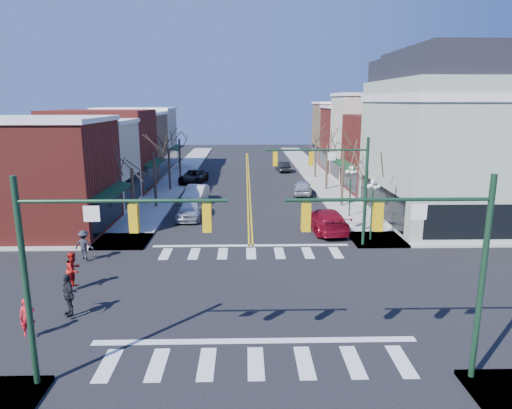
{
  "coord_description": "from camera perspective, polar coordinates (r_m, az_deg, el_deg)",
  "views": [
    {
      "loc": [
        -0.35,
        -21.23,
        9.41
      ],
      "look_at": [
        0.35,
        7.84,
        2.8
      ],
      "focal_mm": 32.0,
      "sensor_mm": 36.0,
      "label": 1
    }
  ],
  "objects": [
    {
      "name": "pedestrian_red_a",
      "position": [
        20.98,
        -26.68,
        -12.47
      ],
      "size": [
        0.68,
        0.59,
        1.57
      ],
      "primitive_type": "imported",
      "rotation": [
        0.0,
        0.0,
        0.44
      ],
      "color": "red",
      "rests_on": "sidewalk_left"
    },
    {
      "name": "pedestrian_dark_b",
      "position": [
        29.16,
        -20.71,
        -4.74
      ],
      "size": [
        1.22,
        0.8,
        1.77
      ],
      "primitive_type": "imported",
      "rotation": [
        0.0,
        0.0,
        3.01
      ],
      "color": "#22222A",
      "rests_on": "sidewalk_left"
    },
    {
      "name": "tree_left_b",
      "position": [
        41.6,
        -12.53,
        2.97
      ],
      "size": [
        0.24,
        0.24,
        5.04
      ],
      "primitive_type": "cylinder",
      "color": "#382B21",
      "rests_on": "ground"
    },
    {
      "name": "traffic_mast_near_right",
      "position": [
        15.75,
        20.78,
        -5.42
      ],
      "size": [
        6.6,
        0.28,
        7.2
      ],
      "color": "#14331E",
      "rests_on": "ground"
    },
    {
      "name": "tree_left_d",
      "position": [
        57.23,
        -9.5,
        5.65
      ],
      "size": [
        0.24,
        0.24,
        4.9
      ],
      "primitive_type": "cylinder",
      "color": "#382B21",
      "rests_on": "ground"
    },
    {
      "name": "tree_right_a",
      "position": [
        34.14,
        13.51,
        0.45
      ],
      "size": [
        0.24,
        0.24,
        4.62
      ],
      "primitive_type": "cylinder",
      "color": "#382B21",
      "rests_on": "ground"
    },
    {
      "name": "bldg_left_brick_a",
      "position": [
        36.69,
        -25.78,
        3.05
      ],
      "size": [
        10.0,
        8.5,
        8.0
      ],
      "primitive_type": "cube",
      "color": "maroon",
      "rests_on": "ground"
    },
    {
      "name": "traffic_mast_near_left",
      "position": [
        15.5,
        -20.98,
        -5.73
      ],
      "size": [
        6.6,
        0.28,
        7.2
      ],
      "color": "#14331E",
      "rests_on": "ground"
    },
    {
      "name": "pedestrian_dark_a",
      "position": [
        22.01,
        -22.44,
        -10.38
      ],
      "size": [
        1.07,
        1.16,
        1.92
      ],
      "primitive_type": "imported",
      "rotation": [
        0.0,
        0.0,
        -0.88
      ],
      "color": "black",
      "rests_on": "sidewalk_left"
    },
    {
      "name": "victorian_corner",
      "position": [
        39.6,
        24.04,
        7.73
      ],
      "size": [
        12.25,
        14.25,
        13.3
      ],
      "color": "#A1AE97",
      "rests_on": "ground"
    },
    {
      "name": "car_left_far",
      "position": [
        53.88,
        -7.82,
        3.47
      ],
      "size": [
        3.3,
        5.87,
        1.55
      ],
      "primitive_type": "imported",
      "rotation": [
        0.0,
        0.0,
        -0.14
      ],
      "color": "black",
      "rests_on": "ground"
    },
    {
      "name": "tree_left_c",
      "position": [
        49.41,
        -10.77,
        4.28
      ],
      "size": [
        0.24,
        0.24,
        4.55
      ],
      "primitive_type": "cylinder",
      "color": "#382B21",
      "rests_on": "ground"
    },
    {
      "name": "bldg_right_tan",
      "position": [
        72.16,
        11.45,
        8.66
      ],
      "size": [
        10.0,
        8.0,
        9.0
      ],
      "primitive_type": "cube",
      "color": "#8D714E",
      "rests_on": "ground"
    },
    {
      "name": "lamppost_corner",
      "position": [
        31.6,
        14.36,
        0.63
      ],
      "size": [
        0.36,
        0.36,
        4.33
      ],
      "color": "#14331E",
      "rests_on": "ground"
    },
    {
      "name": "bldg_left_stucco_a",
      "position": [
        43.82,
        -21.66,
        4.49
      ],
      "size": [
        10.0,
        7.0,
        7.5
      ],
      "primitive_type": "cube",
      "color": "#BCB69B",
      "rests_on": "ground"
    },
    {
      "name": "bldg_right_brick_a",
      "position": [
        49.88,
        17.26,
        6.01
      ],
      "size": [
        10.0,
        8.5,
        8.0
      ],
      "primitive_type": "cube",
      "color": "maroon",
      "rests_on": "ground"
    },
    {
      "name": "car_left_mid",
      "position": [
        43.33,
        -7.52,
        1.27
      ],
      "size": [
        2.25,
        5.18,
        1.66
      ],
      "primitive_type": "imported",
      "rotation": [
        0.0,
        0.0,
        -0.1
      ],
      "color": "silver",
      "rests_on": "ground"
    },
    {
      "name": "car_right_near",
      "position": [
        33.99,
        8.68,
        -1.94
      ],
      "size": [
        3.04,
        6.04,
        1.68
      ],
      "primitive_type": "imported",
      "rotation": [
        0.0,
        0.0,
        3.26
      ],
      "color": "maroon",
      "rests_on": "ground"
    },
    {
      "name": "lamppost_midblock",
      "position": [
        37.78,
        11.74,
        2.71
      ],
      "size": [
        0.36,
        0.36,
        4.33
      ],
      "color": "#14331E",
      "rests_on": "ground"
    },
    {
      "name": "car_right_far",
      "position": [
        62.45,
        3.38,
        4.76
      ],
      "size": [
        1.88,
        4.27,
        1.36
      ],
      "primitive_type": "imported",
      "rotation": [
        0.0,
        0.0,
        3.25
      ],
      "color": "black",
      "rests_on": "ground"
    },
    {
      "name": "sidewalk_left",
      "position": [
        43.1,
        -12.58,
        -0.01
      ],
      "size": [
        3.5,
        70.0,
        0.15
      ],
      "primitive_type": "cube",
      "color": "#9E9B93",
      "rests_on": "ground"
    },
    {
      "name": "tree_right_b",
      "position": [
        41.73,
        10.76,
        3.18
      ],
      "size": [
        0.24,
        0.24,
        5.18
      ],
      "primitive_type": "cylinder",
      "color": "#382B21",
      "rests_on": "ground"
    },
    {
      "name": "tree_left_a",
      "position": [
        33.95,
        -15.06,
        0.41
      ],
      "size": [
        0.24,
        0.24,
        4.76
      ],
      "primitive_type": "cylinder",
      "color": "#382B21",
      "rests_on": "ground"
    },
    {
      "name": "bldg_left_brick_b",
      "position": [
        51.29,
        -18.67,
        6.37
      ],
      "size": [
        10.0,
        9.0,
        8.5
      ],
      "primitive_type": "cube",
      "color": "maroon",
      "rests_on": "ground"
    },
    {
      "name": "tree_right_c",
      "position": [
        49.51,
        8.84,
        4.54
      ],
      "size": [
        0.24,
        0.24,
        4.83
      ],
      "primitive_type": "cylinder",
      "color": "#382B21",
      "rests_on": "ground"
    },
    {
      "name": "bldg_right_stucco",
      "position": [
        57.15,
        14.88,
        7.96
      ],
      "size": [
        10.0,
        7.0,
        10.0
      ],
      "primitive_type": "cube",
      "color": "#BCB69B",
      "rests_on": "ground"
    },
    {
      "name": "sidewalk_right",
      "position": [
        43.24,
        10.81,
        0.11
      ],
      "size": [
        3.5,
        70.0,
        0.15
      ],
      "primitive_type": "cube",
      "color": "#9E9B93",
      "rests_on": "ground"
    },
    {
      "name": "bldg_left_tan",
      "position": [
        59.21,
        -16.32,
        6.96
      ],
      "size": [
        10.0,
        7.5,
        7.8
      ],
      "primitive_type": "cube",
      "color": "#8D714E",
      "rests_on": "ground"
    },
    {
      "name": "ground",
      "position": [
        23.22,
        -0.4,
        -11.1
      ],
      "size": [
        160.0,
        160.0,
        0.0
      ],
      "primitive_type": "plane",
      "color": "black",
      "rests_on": "ground"
    },
    {
      "name": "tree_right_d",
      "position": [
        57.33,
        7.45,
        5.76
      ],
      "size": [
        0.24,
        0.24,
        4.97
      ],
      "primitive_type": "cylinder",
      "color": "#382B21",
      "rests_on": "ground"
    },
    {
      "name": "car_right_mid",
      "position": [
        47.03,
        5.81,
        2.17
      ],
      "size": [
        2.3,
        4.72,
        1.55
      ],
      "primitive_type": "imported",
      "rotation": [
        0.0,
        0.0,
        3.04
      ],
      "color": "#BBBBC0",
      "rests_on": "ground"
    },
    {
      "name": "bldg_left_stucco_b",
      "position": [
        66.69,
        -14.64,
        7.83
      ],
      "size": [
        10.0,
        8.0,
        8.2
      ],
      "primitive_type": "cube",
      "color": "#BCB69B",
      "rests_on": "ground"
    },
    {
      "name": "traffic_mast_far_right",
      "position": [
        29.61,
        10.15,
        3.47
      ],
      "size": [
        6.6,
        0.28,
        7.2
      ],
      "color": "#14331E",
      "rests_on": "ground"
    },
    {
      "name": "pedestrian_red_b",
      "position": [
        24.99,
        -21.85,
        -7.59
      ],
      "size": [
        0.94,
        1.08,
        1.9
      ],
      "primitive_type": "imported",
      "rotation": [
        0.0,
        0.0,
        1.3
      ],
      "color": "#B11612",
      "rests_on": "sidewalk_left"
    },
    {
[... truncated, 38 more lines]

